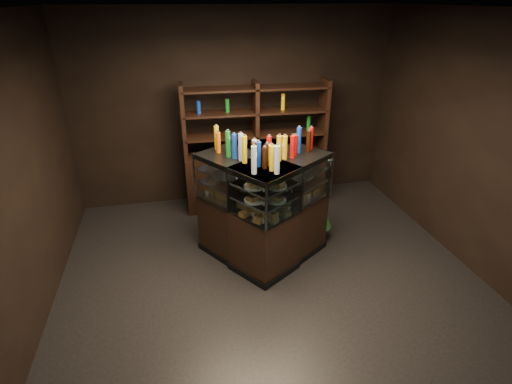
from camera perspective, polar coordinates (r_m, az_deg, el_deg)
The scene contains 7 objects.
ground at distance 4.90m, azimuth 2.49°, elevation -13.00°, with size 5.00×5.00×0.00m, color black.
room_shell at distance 3.97m, azimuth 3.03°, elevation 9.28°, with size 5.02×5.02×3.01m.
display_case at distance 5.08m, azimuth 1.06°, elevation -5.00°, with size 1.72×1.41×1.38m.
food_display at distance 4.81m, azimuth 1.12°, elevation 0.71°, with size 1.35×1.07×0.43m.
bottles_top at distance 4.63m, azimuth 1.17°, elevation 6.23°, with size 1.18×0.93×0.30m.
potted_conifer at distance 5.55m, azimuth 8.88°, elevation -2.14°, with size 0.40×0.40×0.86m.
back_shelving at distance 6.35m, azimuth -0.07°, elevation 3.16°, with size 2.21×0.51×2.00m.
Camera 1 is at (-1.02, -3.66, 3.09)m, focal length 28.00 mm.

